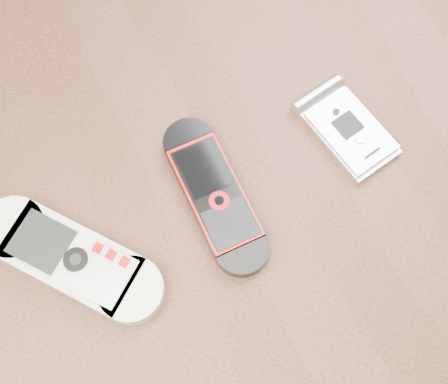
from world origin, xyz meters
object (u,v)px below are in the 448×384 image
at_px(nokia_white, 72,259).
at_px(motorola_razr, 348,130).
at_px(nokia_black_red, 215,194).
at_px(table, 220,233).

height_order(nokia_white, motorola_razr, nokia_white).
xyz_separation_m(nokia_white, nokia_black_red, (0.13, 0.00, -0.00)).
distance_m(table, nokia_black_red, 0.11).
bearing_deg(table, nokia_white, 179.39).
bearing_deg(motorola_razr, nokia_white, 170.77).
bearing_deg(table, motorola_razr, 2.48).
distance_m(table, motorola_razr, 0.18).
xyz_separation_m(nokia_black_red, motorola_razr, (0.14, 0.00, -0.00)).
height_order(table, nokia_black_red, nokia_black_red).
distance_m(nokia_white, nokia_black_red, 0.13).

